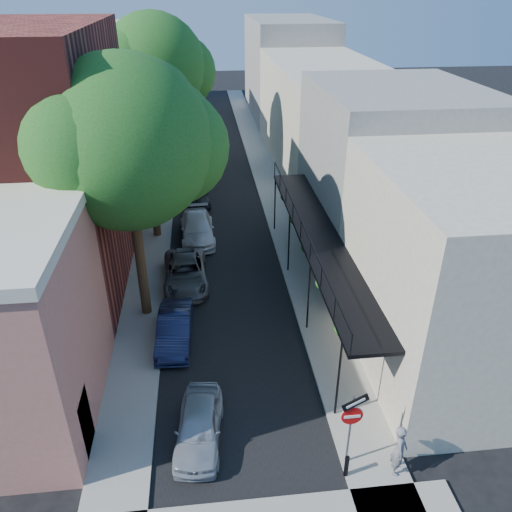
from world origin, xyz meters
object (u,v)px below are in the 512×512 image
object	(u,v)px
oak_near	(138,145)
parked_car_e	(197,195)
sign_post	(352,418)
oak_mid	(153,117)
oak_far	(161,68)
parked_car_b	(175,329)
bollard	(346,466)
parked_car_d	(197,228)
pedestrian	(399,450)
parked_car_a	(199,426)
parked_car_c	(186,273)

from	to	relation	value
oak_near	parked_car_e	xyz separation A→B (m)	(1.97, 12.48, -7.23)
sign_post	oak_mid	world-z (taller)	oak_mid
sign_post	oak_near	distance (m)	12.77
oak_far	parked_car_b	world-z (taller)	oak_far
bollard	parked_car_e	distance (m)	22.68
parked_car_d	pedestrian	size ratio (longest dim) A/B	2.55
bollard	pedestrian	bearing A→B (deg)	0.00
oak_mid	parked_car_d	bearing A→B (deg)	-22.57
parked_car_a	parked_car_d	distance (m)	14.91
bollard	parked_car_c	size ratio (longest dim) A/B	0.17
sign_post	bollard	xyz separation A→B (m)	(-0.16, -0.47, -1.52)
sign_post	bollard	size ratio (longest dim) A/B	3.74
oak_far	parked_car_c	distance (m)	16.74
parked_car_d	parked_car_e	distance (m)	5.35
sign_post	parked_car_e	world-z (taller)	sign_post
oak_far	pedestrian	size ratio (longest dim) A/B	6.45
sign_post	parked_car_a	size ratio (longest dim) A/B	0.82
parked_car_e	bollard	bearing A→B (deg)	-86.55
parked_car_d	oak_near	bearing A→B (deg)	-107.86
parked_car_c	parked_car_e	bearing A→B (deg)	84.39
parked_car_c	parked_car_a	bearing A→B (deg)	-88.92
oak_mid	oak_far	bearing A→B (deg)	89.59
sign_post	pedestrian	bearing A→B (deg)	-18.13
pedestrian	sign_post	bearing A→B (deg)	92.16
parked_car_b	parked_car_d	size ratio (longest dim) A/B	0.83
oak_far	bollard	bearing A→B (deg)	-76.65
oak_near	sign_post	bearing A→B (deg)	-54.91
bollard	pedestrian	size ratio (longest dim) A/B	0.43
oak_near	oak_mid	size ratio (longest dim) A/B	1.12
oak_mid	parked_car_e	bearing A→B (deg)	65.91
sign_post	oak_near	size ratio (longest dim) A/B	0.26
parked_car_c	pedestrian	distance (m)	13.64
bollard	oak_mid	size ratio (longest dim) A/B	0.08
parked_car_a	parked_car_e	bearing A→B (deg)	96.06
sign_post	parked_car_a	bearing A→B (deg)	161.93
bollard	oak_near	distance (m)	13.78
pedestrian	parked_car_a	bearing A→B (deg)	92.21
parked_car_c	bollard	bearing A→B (deg)	-69.28
oak_far	parked_car_d	distance (m)	12.60
pedestrian	oak_mid	bearing A→B (deg)	44.63
oak_near	parked_car_b	size ratio (longest dim) A/B	2.91
oak_far	parked_car_d	world-z (taller)	oak_far
sign_post	parked_car_d	bearing A→B (deg)	105.52
parked_car_a	oak_mid	bearing A→B (deg)	103.31
bollard	parked_car_a	bearing A→B (deg)	156.08
bollard	oak_near	bearing A→B (deg)	123.12
sign_post	parked_car_d	distance (m)	17.09
oak_mid	oak_near	bearing A→B (deg)	-89.63
oak_near	pedestrian	xyz separation A→B (m)	(7.97, -9.76, -6.84)
oak_near	oak_mid	world-z (taller)	oak_near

